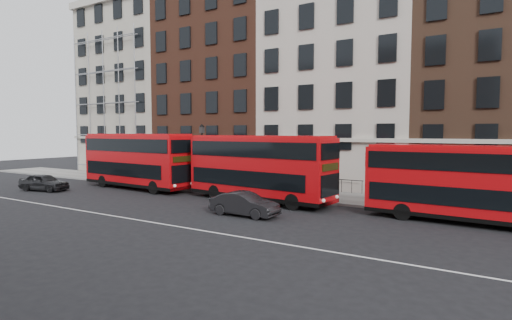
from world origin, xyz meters
The scene contains 12 objects.
ground centered at (0.00, 0.00, 0.00)m, with size 120.00×120.00×0.00m, color black.
pavement centered at (0.00, 10.50, 0.07)m, with size 80.00×5.00×0.15m, color gray.
kerb centered at (0.00, 8.00, 0.08)m, with size 80.00×0.30×0.16m, color gray.
road_centre_line centered at (0.00, -2.00, 0.01)m, with size 70.00×0.12×0.01m, color white.
building_terrace centered at (-0.31, 17.88, 10.24)m, with size 64.00×11.95×22.00m.
bus_a centered at (-14.24, 6.44, 2.50)m, with size 11.28×3.51×4.67m.
bus_b centered at (-2.16, 6.45, 2.45)m, with size 11.11×3.81×4.58m.
bus_c centered at (10.37, 6.44, 2.21)m, with size 9.91×2.89×4.12m.
car_rear centered at (-19.80, 1.60, 0.71)m, with size 1.67×4.15×1.42m, color black.
car_front centered at (-0.43, 1.98, 0.68)m, with size 1.44×4.13×1.36m, color black.
lamp_post_left centered at (-8.70, 8.36, 3.08)m, with size 0.44×0.44×5.33m.
iron_railings centered at (0.00, 12.70, 0.65)m, with size 6.60×0.06×1.00m, color black, non-canonical shape.
Camera 1 is at (11.99, -16.98, 4.80)m, focal length 28.00 mm.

